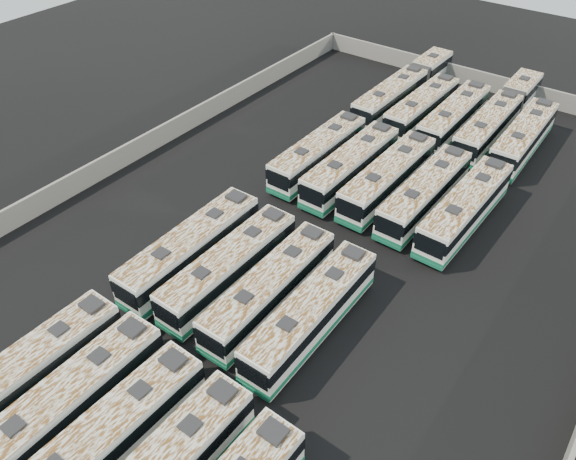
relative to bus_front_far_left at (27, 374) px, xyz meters
The scene contains 19 objects.
ground 24.05m from the bus_front_far_left, 74.58° to the left, with size 140.00×140.00×0.00m, color black.
perimeter_wall 23.99m from the bus_front_far_left, 74.58° to the left, with size 45.20×73.20×2.20m.
bus_front_far_left is the anchor object (origin of this frame).
bus_front_left 3.86m from the bus_front_far_left, ahead, with size 2.90×13.26×3.73m.
bus_front_center 7.54m from the bus_front_far_left, ahead, with size 3.06×13.15×3.69m.
bus_midfront_far_left 14.52m from the bus_front_far_left, 89.89° to the left, with size 2.99×13.47×3.79m.
bus_midfront_left 15.22m from the bus_front_far_left, 75.72° to the left, with size 2.83×13.03×3.67m.
bus_midfront_center 16.60m from the bus_front_far_left, 62.70° to the left, with size 2.92×13.01×3.66m.
bus_midfront_right 18.47m from the bus_front_far_left, 52.04° to the left, with size 2.91×13.09×3.68m.
bus_midback_far_left 32.17m from the bus_front_far_left, 89.96° to the left, with size 2.80×13.07×3.68m.
bus_midback_left 32.29m from the bus_front_far_left, 83.24° to the left, with size 2.88×13.27×3.74m.
bus_midback_center 33.23m from the bus_front_far_left, 76.82° to the left, with size 2.96×13.38×3.77m.
bus_midback_right 34.11m from the bus_front_far_left, 70.53° to the left, with size 2.95×13.18×3.71m.
bus_midback_far_right 35.51m from the bus_front_far_left, 64.78° to the left, with size 3.15×13.47×3.78m.
bus_back_far_left 50.45m from the bus_front_far_left, 90.08° to the left, with size 2.93×20.09×3.64m.
bus_back_left 47.12m from the bus_front_far_left, 85.31° to the left, with size 2.96×12.94×3.64m.
bus_back_center 47.48m from the bus_front_far_left, 80.74° to the left, with size 2.87×13.27×3.74m.
bus_back_right 51.68m from the bus_front_far_left, 77.27° to the left, with size 2.88×20.22×3.67m.
bus_back_far_right 49.36m from the bus_front_far_left, 72.14° to the left, with size 2.96×13.28×3.74m.
Camera 1 is at (19.26, -30.52, 30.78)m, focal length 35.00 mm.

